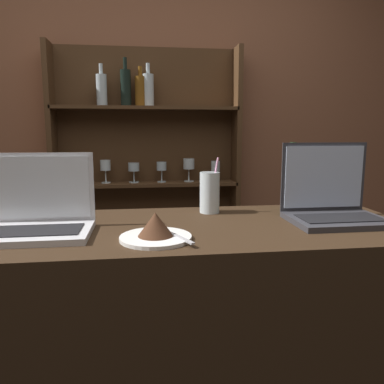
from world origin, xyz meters
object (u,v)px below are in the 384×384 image
object	(u,v)px
laptop_near	(34,216)
cake_plate	(157,230)
water_glass	(210,192)
laptop_far	(333,203)
wine_bottle_green	(292,184)

from	to	relation	value
laptop_near	cake_plate	xyz separation A→B (m)	(0.34, -0.11, -0.02)
cake_plate	water_glass	world-z (taller)	water_glass
laptop_near	laptop_far	bearing A→B (deg)	2.13
water_glass	laptop_far	bearing A→B (deg)	-23.70
cake_plate	wine_bottle_green	size ratio (longest dim) A/B	0.78
laptop_far	cake_plate	world-z (taller)	laptop_far
laptop_near	wine_bottle_green	distance (m)	0.88
water_glass	cake_plate	bearing A→B (deg)	-123.05
laptop_near	cake_plate	size ratio (longest dim) A/B	1.69
laptop_near	water_glass	bearing A→B (deg)	20.00
laptop_near	cake_plate	world-z (taller)	laptop_near
water_glass	wine_bottle_green	bearing A→B (deg)	2.30
laptop_far	wine_bottle_green	bearing A→B (deg)	110.60
laptop_near	laptop_far	xyz separation A→B (m)	(0.92, 0.03, 0.01)
laptop_far	laptop_near	bearing A→B (deg)	-177.87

